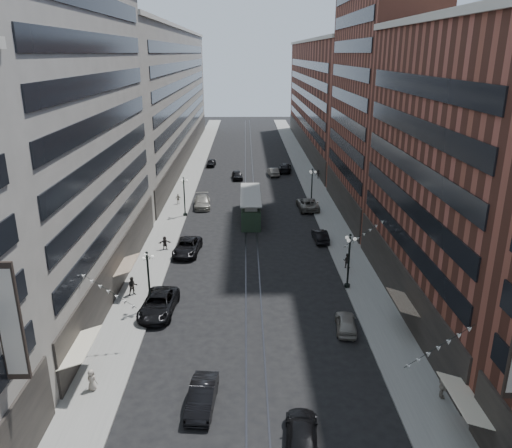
{
  "coord_description": "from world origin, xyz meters",
  "views": [
    {
      "loc": [
        -0.62,
        -11.87,
        21.83
      ],
      "look_at": [
        0.39,
        37.0,
        5.0
      ],
      "focal_mm": 35.0,
      "sensor_mm": 36.0,
      "label": 1
    }
  ],
  "objects": [
    {
      "name": "lamppost_se_mid",
      "position": [
        9.2,
        60.0,
        3.1
      ],
      "size": [
        1.03,
        1.14,
        5.52
      ],
      "color": "black",
      "rests_on": "sidewalk_east"
    },
    {
      "name": "lamppost_sw_far",
      "position": [
        -9.2,
        28.0,
        3.1
      ],
      "size": [
        1.03,
        1.14,
        5.52
      ],
      "color": "black",
      "rests_on": "sidewalk_west"
    },
    {
      "name": "car_13",
      "position": [
        -2.2,
        76.66,
        0.76
      ],
      "size": [
        2.22,
        4.61,
        1.52
      ],
      "primitive_type": "imported",
      "rotation": [
        0.0,
        0.0,
        0.1
      ],
      "color": "black",
      "rests_on": "ground"
    },
    {
      "name": "rail_east",
      "position": [
        0.7,
        70.0,
        0.01
      ],
      "size": [
        0.12,
        180.0,
        0.02
      ],
      "primitive_type": "cube",
      "color": "#2D2D33",
      "rests_on": "ground"
    },
    {
      "name": "car_11",
      "position": [
        8.4,
        58.05,
        0.83
      ],
      "size": [
        3.07,
        6.13,
        1.67
      ],
      "primitive_type": "imported",
      "rotation": [
        0.0,
        0.0,
        3.19
      ],
      "color": "#625F57",
      "rests_on": "ground"
    },
    {
      "name": "building_east_tower",
      "position": [
        17.0,
        56.0,
        21.0
      ],
      "size": [
        8.0,
        26.0,
        42.0
      ],
      "primitive_type": "cube",
      "color": "brown",
      "rests_on": "ground"
    },
    {
      "name": "pedestrian_6",
      "position": [
        -10.87,
        60.73,
        0.92
      ],
      "size": [
        0.94,
        0.5,
        1.54
      ],
      "primitive_type": "imported",
      "rotation": [
        0.0,
        0.0,
        3.04
      ],
      "color": "gray",
      "rests_on": "sidewalk_west"
    },
    {
      "name": "building_east_mid",
      "position": [
        17.0,
        28.0,
        12.0
      ],
      "size": [
        8.0,
        30.0,
        24.0
      ],
      "primitive_type": "cube",
      "color": "brown",
      "rests_on": "ground"
    },
    {
      "name": "building_west_mid",
      "position": [
        -17.0,
        33.0,
        14.0
      ],
      "size": [
        8.0,
        36.0,
        28.0
      ],
      "primitive_type": "cube",
      "color": "gray",
      "rests_on": "ground"
    },
    {
      "name": "car_5",
      "position": [
        -3.56,
        15.05,
        0.77
      ],
      "size": [
        2.0,
        4.8,
        1.54
      ],
      "primitive_type": "imported",
      "rotation": [
        0.0,
        0.0,
        -0.08
      ],
      "color": "black",
      "rests_on": "ground"
    },
    {
      "name": "car_9",
      "position": [
        -7.65,
        87.7,
        0.7
      ],
      "size": [
        1.91,
        4.22,
        1.4
      ],
      "primitive_type": "imported",
      "rotation": [
        0.0,
        0.0,
        -0.06
      ],
      "color": "black",
      "rests_on": "ground"
    },
    {
      "name": "sidewalk_west",
      "position": [
        -11.0,
        70.0,
        0.07
      ],
      "size": [
        4.0,
        180.0,
        0.15
      ],
      "primitive_type": "cube",
      "color": "gray",
      "rests_on": "ground"
    },
    {
      "name": "pedestrian_7",
      "position": [
        10.04,
        36.61,
        0.97
      ],
      "size": [
        0.89,
        0.64,
        1.64
      ],
      "primitive_type": "imported",
      "rotation": [
        0.0,
        0.0,
        2.87
      ],
      "color": "black",
      "rests_on": "sidewalk_east"
    },
    {
      "name": "streetcar",
      "position": [
        0.0,
        54.29,
        1.58
      ],
      "size": [
        2.74,
        12.38,
        3.42
      ],
      "color": "#1F3121",
      "rests_on": "ground"
    },
    {
      "name": "ground",
      "position": [
        0.0,
        60.0,
        0.0
      ],
      "size": [
        220.0,
        220.0,
        0.0
      ],
      "primitive_type": "plane",
      "color": "black",
      "rests_on": "ground"
    },
    {
      "name": "car_10",
      "position": [
        8.4,
        44.88,
        0.72
      ],
      "size": [
        1.74,
        4.41,
        1.43
      ],
      "primitive_type": "imported",
      "rotation": [
        0.0,
        0.0,
        3.19
      ],
      "color": "black",
      "rests_on": "ground"
    },
    {
      "name": "car_6",
      "position": [
        2.56,
        11.75,
        0.69
      ],
      "size": [
        2.36,
        4.9,
        1.38
      ],
      "primitive_type": "imported",
      "rotation": [
        0.0,
        0.0,
        3.05
      ],
      "color": "black",
      "rests_on": "ground"
    },
    {
      "name": "pedestrian_1",
      "position": [
        -11.13,
        16.73,
        0.92
      ],
      "size": [
        0.85,
        0.67,
        1.54
      ],
      "primitive_type": "imported",
      "rotation": [
        0.0,
        0.0,
        2.74
      ],
      "color": "#A09485",
      "rests_on": "sidewalk_west"
    },
    {
      "name": "car_8",
      "position": [
        -7.15,
        59.38,
        0.83
      ],
      "size": [
        2.79,
        5.89,
        1.66
      ],
      "primitive_type": "imported",
      "rotation": [
        0.0,
        0.0,
        0.08
      ],
      "color": "gray",
      "rests_on": "ground"
    },
    {
      "name": "sidewalk_east",
      "position": [
        11.0,
        70.0,
        0.07
      ],
      "size": [
        4.0,
        180.0,
        0.15
      ],
      "primitive_type": "cube",
      "color": "gray",
      "rests_on": "ground"
    },
    {
      "name": "lamppost_sw_mid",
      "position": [
        -9.2,
        55.0,
        3.1
      ],
      "size": [
        1.03,
        1.14,
        5.52
      ],
      "color": "black",
      "rests_on": "sidewalk_west"
    },
    {
      "name": "car_14",
      "position": [
        4.48,
        79.3,
        0.75
      ],
      "size": [
        2.2,
        4.75,
        1.51
      ],
      "primitive_type": "imported",
      "rotation": [
        0.0,
        0.0,
        3.28
      ],
      "color": "#67645B",
      "rests_on": "ground"
    },
    {
      "name": "rail_west",
      "position": [
        -0.7,
        70.0,
        0.01
      ],
      "size": [
        0.12,
        180.0,
        0.02
      ],
      "primitive_type": "cube",
      "color": "#2D2D33",
      "rests_on": "ground"
    },
    {
      "name": "pedestrian_9",
      "position": [
        12.5,
        76.23,
        0.94
      ],
      "size": [
        1.1,
        0.78,
        1.58
      ],
      "primitive_type": "imported",
      "rotation": [
        0.0,
        0.0,
        -0.39
      ],
      "color": "black",
      "rests_on": "sidewalk_east"
    },
    {
      "name": "car_4",
      "position": [
        7.58,
        24.25,
        0.69
      ],
      "size": [
        2.1,
        4.22,
        1.38
      ],
      "primitive_type": "imported",
      "rotation": [
        0.0,
        0.0,
        3.02
      ],
      "color": "gray",
      "rests_on": "ground"
    },
    {
      "name": "lamppost_se_far",
      "position": [
        9.2,
        32.0,
        3.1
      ],
      "size": [
        1.03,
        1.14,
        5.52
      ],
      "color": "black",
      "rests_on": "sidewalk_east"
    },
    {
      "name": "building_east_far",
      "position": [
        17.0,
        105.0,
        12.0
      ],
      "size": [
        8.0,
        72.0,
        24.0
      ],
      "primitive_type": "cube",
      "color": "brown",
      "rests_on": "ground"
    },
    {
      "name": "pedestrian_4",
      "position": [
        12.25,
        15.4,
        1.02
      ],
      "size": [
        0.48,
        1.03,
        1.74
      ],
      "primitive_type": "imported",
      "rotation": [
        0.0,
        0.0,
        1.55
      ],
      "color": "#9F9583",
      "rests_on": "sidewalk_east"
    },
    {
      "name": "car_12",
      "position": [
        6.93,
        82.46,
        0.82
      ],
      "size": [
        3.04,
        5.91,
        1.64
      ],
      "primitive_type": "imported",
      "rotation": [
        0.0,
        0.0,
        3.01
      ],
      "color": "black",
      "rests_on": "ground"
    },
    {
      "name": "pedestrian_8",
      "position": [
        9.5,
        55.83,
        1.02
      ],
      "size": [
        0.75,
        0.73,
        1.73
      ],
      "primitive_type": "imported",
      "rotation": [
        0.0,
        0.0,
        3.88
      ],
      "color": "beige",
      "rests_on": "sidewalk_east"
    },
    {
      "name": "pedestrian_5",
      "position": [
        -10.09,
        42.3,
        0.93
      ],
      "size": [
        1.5,
        0.69,
        1.56
      ],
      "primitive_type": "imported",
      "rotation": [
        0.0,
        0.0,
        0.2
      ],
      "color": "black",
      "rests_on": "sidewalk_west"
    },
    {
      "name": "car_7",
      "position": [
        -7.38,
        41.29,
        0.81
      ],
      "size": [
        3.18,
        6.06,
        1.63
      ],
      "primitive_type": "imported",
      "rotation": [
        0.0,
        0.0,
        -0.08
      ],
      "color": "black",
      "rests_on": "ground"
    },
    {
      "name": "car_2",
      "position": [
        -8.4,
        27.52,
        0.85
      ],
      "size": [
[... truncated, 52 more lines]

